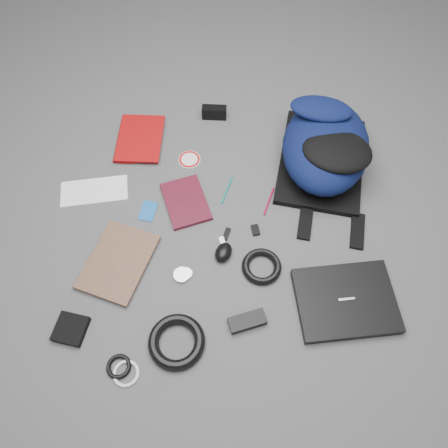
{
  "coord_description": "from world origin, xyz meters",
  "views": [
    {
      "loc": [
        -0.02,
        -0.77,
        1.37
      ],
      "look_at": [
        0.0,
        0.0,
        0.02
      ],
      "focal_mm": 35.0,
      "sensor_mm": 36.0,
      "label": 1
    }
  ],
  "objects_px": {
    "textbook_red": "(118,138)",
    "mouse": "(223,252)",
    "laptop": "(346,301)",
    "comic_book": "(92,253)",
    "backpack": "(326,146)",
    "pouch": "(71,329)",
    "power_brick": "(247,321)",
    "compact_camera": "(214,112)",
    "dvd_case": "(186,202)"
  },
  "relations": [
    {
      "from": "dvd_case",
      "to": "pouch",
      "type": "height_order",
      "value": "pouch"
    },
    {
      "from": "comic_book",
      "to": "compact_camera",
      "type": "relative_size",
      "value": 2.71
    },
    {
      "from": "laptop",
      "to": "power_brick",
      "type": "bearing_deg",
      "value": -174.24
    },
    {
      "from": "mouse",
      "to": "textbook_red",
      "type": "bearing_deg",
      "value": 152.28
    },
    {
      "from": "laptop",
      "to": "comic_book",
      "type": "height_order",
      "value": "laptop"
    },
    {
      "from": "laptop",
      "to": "mouse",
      "type": "height_order",
      "value": "mouse"
    },
    {
      "from": "textbook_red",
      "to": "pouch",
      "type": "relative_size",
      "value": 2.53
    },
    {
      "from": "pouch",
      "to": "compact_camera",
      "type": "bearing_deg",
      "value": 62.68
    },
    {
      "from": "compact_camera",
      "to": "power_brick",
      "type": "height_order",
      "value": "compact_camera"
    },
    {
      "from": "laptop",
      "to": "comic_book",
      "type": "bearing_deg",
      "value": 162.3
    },
    {
      "from": "backpack",
      "to": "mouse",
      "type": "relative_size",
      "value": 6.44
    },
    {
      "from": "mouse",
      "to": "comic_book",
      "type": "bearing_deg",
      "value": -157.68
    },
    {
      "from": "backpack",
      "to": "mouse",
      "type": "height_order",
      "value": "backpack"
    },
    {
      "from": "backpack",
      "to": "laptop",
      "type": "xyz_separation_m",
      "value": [
        0.0,
        -0.57,
        -0.09
      ]
    },
    {
      "from": "comic_book",
      "to": "power_brick",
      "type": "xyz_separation_m",
      "value": [
        0.52,
        -0.25,
        0.0
      ]
    },
    {
      "from": "laptop",
      "to": "comic_book",
      "type": "relative_size",
      "value": 1.16
    },
    {
      "from": "laptop",
      "to": "power_brick",
      "type": "height_order",
      "value": "laptop"
    },
    {
      "from": "textbook_red",
      "to": "comic_book",
      "type": "relative_size",
      "value": 0.89
    },
    {
      "from": "textbook_red",
      "to": "mouse",
      "type": "height_order",
      "value": "mouse"
    },
    {
      "from": "comic_book",
      "to": "mouse",
      "type": "xyz_separation_m",
      "value": [
        0.45,
        -0.01,
        0.01
      ]
    },
    {
      "from": "textbook_red",
      "to": "comic_book",
      "type": "xyz_separation_m",
      "value": [
        -0.04,
        -0.51,
        -0.0
      ]
    },
    {
      "from": "backpack",
      "to": "pouch",
      "type": "relative_size",
      "value": 5.2
    },
    {
      "from": "laptop",
      "to": "compact_camera",
      "type": "height_order",
      "value": "compact_camera"
    },
    {
      "from": "mouse",
      "to": "power_brick",
      "type": "distance_m",
      "value": 0.25
    },
    {
      "from": "backpack",
      "to": "power_brick",
      "type": "height_order",
      "value": "backpack"
    },
    {
      "from": "textbook_red",
      "to": "backpack",
      "type": "bearing_deg",
      "value": -5.67
    },
    {
      "from": "dvd_case",
      "to": "power_brick",
      "type": "relative_size",
      "value": 1.74
    },
    {
      "from": "compact_camera",
      "to": "backpack",
      "type": "bearing_deg",
      "value": -26.77
    },
    {
      "from": "backpack",
      "to": "comic_book",
      "type": "distance_m",
      "value": 0.93
    },
    {
      "from": "dvd_case",
      "to": "compact_camera",
      "type": "xyz_separation_m",
      "value": [
        0.11,
        0.42,
        0.02
      ]
    },
    {
      "from": "textbook_red",
      "to": "mouse",
      "type": "xyz_separation_m",
      "value": [
        0.42,
        -0.52,
        0.01
      ]
    },
    {
      "from": "compact_camera",
      "to": "power_brick",
      "type": "relative_size",
      "value": 0.85
    },
    {
      "from": "backpack",
      "to": "pouch",
      "type": "height_order",
      "value": "backpack"
    },
    {
      "from": "textbook_red",
      "to": "pouch",
      "type": "height_order",
      "value": "textbook_red"
    },
    {
      "from": "mouse",
      "to": "power_brick",
      "type": "relative_size",
      "value": 0.65
    },
    {
      "from": "pouch",
      "to": "textbook_red",
      "type": "bearing_deg",
      "value": 84.81
    },
    {
      "from": "laptop",
      "to": "pouch",
      "type": "xyz_separation_m",
      "value": [
        -0.88,
        -0.07,
        -0.0
      ]
    },
    {
      "from": "power_brick",
      "to": "pouch",
      "type": "distance_m",
      "value": 0.56
    },
    {
      "from": "comic_book",
      "to": "power_brick",
      "type": "distance_m",
      "value": 0.58
    },
    {
      "from": "textbook_red",
      "to": "compact_camera",
      "type": "relative_size",
      "value": 2.4
    },
    {
      "from": "comic_book",
      "to": "pouch",
      "type": "distance_m",
      "value": 0.27
    },
    {
      "from": "laptop",
      "to": "backpack",
      "type": "bearing_deg",
      "value": 85.51
    },
    {
      "from": "laptop",
      "to": "textbook_red",
      "type": "xyz_separation_m",
      "value": [
        -0.81,
        0.71,
        -0.0
      ]
    },
    {
      "from": "dvd_case",
      "to": "compact_camera",
      "type": "height_order",
      "value": "compact_camera"
    },
    {
      "from": "backpack",
      "to": "mouse",
      "type": "distance_m",
      "value": 0.56
    },
    {
      "from": "power_brick",
      "to": "laptop",
      "type": "bearing_deg",
      "value": -5.01
    },
    {
      "from": "pouch",
      "to": "power_brick",
      "type": "bearing_deg",
      "value": 1.28
    },
    {
      "from": "laptop",
      "to": "textbook_red",
      "type": "relative_size",
      "value": 1.31
    },
    {
      "from": "textbook_red",
      "to": "comic_book",
      "type": "height_order",
      "value": "textbook_red"
    },
    {
      "from": "backpack",
      "to": "pouch",
      "type": "bearing_deg",
      "value": -130.93
    }
  ]
}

